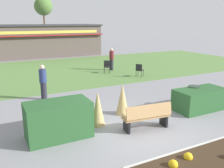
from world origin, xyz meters
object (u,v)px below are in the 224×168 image
Objects in this scene: park_bench at (147,116)px; cafe_chair_west at (107,66)px; person_standing at (112,59)px; parked_car_center_slot at (27,44)px; person_strolling at (43,82)px; food_kiosk at (47,40)px; tree_right_bg at (43,7)px; trash_bin at (193,96)px; cafe_chair_east at (139,69)px; parked_car_east_slot at (66,43)px.

park_bench is 1.96× the size of cafe_chair_west.
park_bench is 10.75m from person_standing.
person_strolling is at bearing -96.84° from parked_car_center_slot.
person_standing reaches higher than cafe_chair_west.
food_kiosk is 11.15m from person_standing.
person_standing is 0.23× the size of tree_right_bg.
person_standing reaches higher than trash_bin.
food_kiosk is at bearing -81.91° from parked_car_center_slot.
food_kiosk is at bearing 86.07° from park_bench.
parked_car_center_slot reaches higher than cafe_chair_east.
food_kiosk is 14.20m from cafe_chair_east.
park_bench is at bearing -162.72° from trash_bin.
parked_car_center_slot reaches higher than trash_bin.
person_standing is at bearing -90.50° from tree_right_bg.
cafe_chair_west is 0.53× the size of person_standing.
parked_car_east_slot is 7.59m from tree_right_bg.
park_bench is at bearing 105.65° from person_standing.
cafe_chair_west is at bearing 71.94° from park_bench.
park_bench is 1.03× the size of person_standing.
food_kiosk is at bearing -32.65° from person_strolling.
parked_car_center_slot is (-3.43, 18.37, -0.22)m from person_standing.
cafe_chair_west is (3.04, 9.32, 0.05)m from park_bench.
trash_bin is at bearing 17.28° from park_bench.
park_bench reaches higher than cafe_chair_west.
tree_right_bg reaches higher than cafe_chair_west.
person_strolling and person_standing have the same top height.
cafe_chair_east is at bearing -92.39° from person_strolling.
person_strolling is 0.39× the size of parked_car_center_slot.
person_strolling is 29.69m from tree_right_bg.
tree_right_bg reaches higher than person_standing.
park_bench is 1.96× the size of cafe_chair_east.
parked_car_center_slot is at bearing 179.97° from parked_car_east_slot.
cafe_chair_east is 21.71m from parked_car_center_slot.
trash_bin is (3.16, 0.98, -0.01)m from park_bench.
tree_right_bg is at bearing 54.98° from parked_car_center_slot.
person_strolling is 23.53m from parked_car_center_slot.
person_standing is 0.39× the size of parked_car_center_slot.
person_standing is 24.08m from tree_right_bg.
person_strolling is at bearing -102.70° from tree_right_bg.
parked_car_east_slot is (8.23, 23.36, -0.22)m from person_strolling.
food_kiosk is 2.55× the size of parked_car_center_slot.
cafe_chair_west is at bearing -92.28° from tree_right_bg.
cafe_chair_east is at bearing 58.21° from park_bench.
cafe_chair_west is at bearing -82.14° from food_kiosk.
trash_bin is 0.22× the size of parked_car_east_slot.
person_standing is (2.36, -10.87, -0.82)m from food_kiosk.
park_bench is 0.24× the size of tree_right_bg.
cafe_chair_west is 0.21× the size of parked_car_east_slot.
person_standing reaches higher than parked_car_center_slot.
parked_car_center_slot is 5.43m from parked_car_east_slot.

